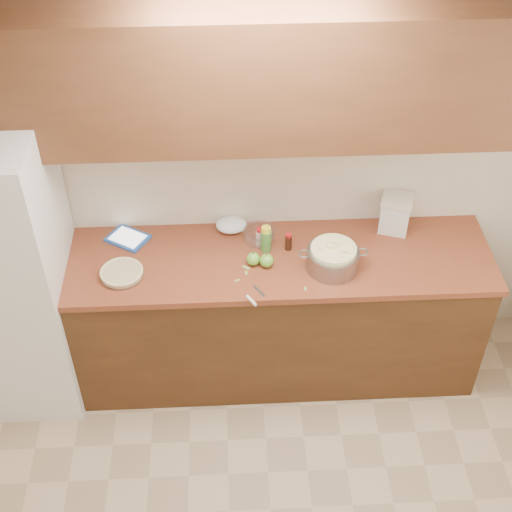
{
  "coord_description": "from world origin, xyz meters",
  "views": [
    {
      "loc": [
        -0.18,
        -1.52,
        3.6
      ],
      "look_at": [
        -0.03,
        1.43,
        0.98
      ],
      "focal_mm": 50.0,
      "sensor_mm": 36.0,
      "label": 1
    }
  ],
  "objects_px": {
    "flour_canister": "(395,213)",
    "tablet": "(128,238)",
    "colander": "(333,258)",
    "pie": "(122,273)"
  },
  "relations": [
    {
      "from": "pie",
      "to": "flour_canister",
      "type": "xyz_separation_m",
      "value": [
        1.57,
        0.34,
        0.09
      ]
    },
    {
      "from": "pie",
      "to": "colander",
      "type": "xyz_separation_m",
      "value": [
        1.16,
        0.01,
        0.05
      ]
    },
    {
      "from": "flour_canister",
      "to": "tablet",
      "type": "height_order",
      "value": "flour_canister"
    },
    {
      "from": "pie",
      "to": "flour_canister",
      "type": "relative_size",
      "value": 1.09
    },
    {
      "from": "flour_canister",
      "to": "tablet",
      "type": "xyz_separation_m",
      "value": [
        -1.57,
        -0.03,
        -0.1
      ]
    },
    {
      "from": "colander",
      "to": "tablet",
      "type": "xyz_separation_m",
      "value": [
        -1.16,
        0.3,
        -0.06
      ]
    },
    {
      "from": "pie",
      "to": "tablet",
      "type": "distance_m",
      "value": 0.31
    },
    {
      "from": "tablet",
      "to": "pie",
      "type": "bearing_deg",
      "value": -58.94
    },
    {
      "from": "pie",
      "to": "colander",
      "type": "height_order",
      "value": "colander"
    },
    {
      "from": "colander",
      "to": "flour_canister",
      "type": "relative_size",
      "value": 1.73
    }
  ]
}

